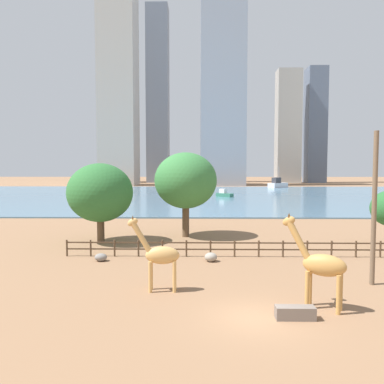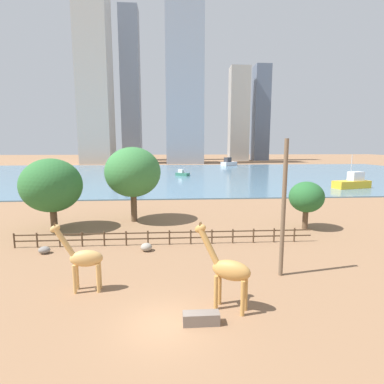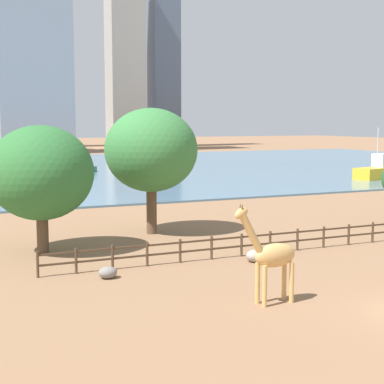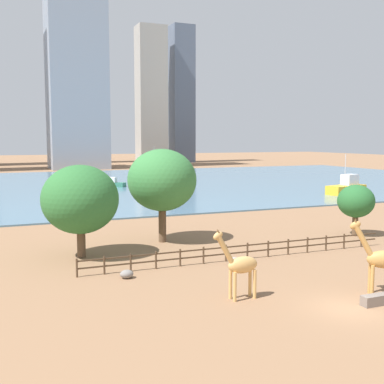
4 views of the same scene
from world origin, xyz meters
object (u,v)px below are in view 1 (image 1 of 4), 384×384
object	(u,v)px
feeding_trough	(295,313)
tree_center_broad	(100,193)
utility_pole	(374,209)
giraffe_companion	(320,265)
boat_tug	(278,184)
boat_sailboat	(224,194)
boulder_by_pole	(211,257)
boulder_near_fence	(101,257)
giraffe_tall	(159,255)
tree_left_large	(186,181)

from	to	relation	value
feeding_trough	tree_center_broad	world-z (taller)	tree_center_broad
utility_pole	giraffe_companion	bearing A→B (deg)	-138.04
boat_tug	boat_sailboat	bearing A→B (deg)	-159.73
utility_pole	boulder_by_pole	size ratio (longest dim) A/B	9.78
feeding_trough	giraffe_companion	bearing A→B (deg)	40.24
giraffe_companion	utility_pole	distance (m)	6.34
feeding_trough	boat_sailboat	xyz separation A→B (m)	(1.63, 71.08, 0.52)
utility_pole	feeding_trough	size ratio (longest dim) A/B	5.07
feeding_trough	boat_sailboat	size ratio (longest dim) A/B	0.44
boat_sailboat	boulder_near_fence	bearing A→B (deg)	-60.62
boulder_by_pole	tree_center_broad	distance (m)	13.02
utility_pole	boat_sailboat	world-z (taller)	utility_pole
boat_tug	feeding_trough	bearing A→B (deg)	-144.27
giraffe_tall	tree_center_broad	xyz separation A→B (m)	(-6.94, 13.75, 2.60)
giraffe_companion	tree_left_large	size ratio (longest dim) A/B	0.55
utility_pole	tree_left_large	xyz separation A→B (m)	(-11.65, 15.41, 1.11)
giraffe_tall	utility_pole	world-z (taller)	utility_pole
boulder_near_fence	tree_center_broad	xyz separation A→B (m)	(-1.84, 7.06, 4.36)
boulder_near_fence	boat_tug	size ratio (longest dim) A/B	0.12
giraffe_companion	feeding_trough	world-z (taller)	giraffe_companion
giraffe_companion	utility_pole	world-z (taller)	utility_pole
tree_center_broad	tree_left_large	bearing A→B (deg)	21.09
utility_pole	tree_center_broad	xyz separation A→B (m)	(-19.50, 12.38, 0.09)
giraffe_companion	tree_left_large	world-z (taller)	tree_left_large
boulder_near_fence	tree_left_large	world-z (taller)	tree_left_large
boulder_near_fence	tree_center_broad	bearing A→B (deg)	104.62
giraffe_tall	feeding_trough	world-z (taller)	giraffe_tall
utility_pole	boulder_by_pole	bearing A→B (deg)	150.49
boat_sailboat	giraffe_tall	bearing A→B (deg)	-55.19
feeding_trough	tree_center_broad	xyz separation A→B (m)	(-13.59, 17.62, 4.35)
tree_left_large	tree_center_broad	distance (m)	8.48
boulder_by_pole	boat_tug	size ratio (longest dim) A/B	0.12
tree_center_broad	boat_sailboat	xyz separation A→B (m)	(15.22, 53.46, -3.83)
giraffe_companion	boulder_near_fence	bearing A→B (deg)	-6.23
giraffe_companion	boulder_by_pole	size ratio (longest dim) A/B	5.01
boulder_by_pole	boat_sailboat	world-z (taller)	boat_sailboat
giraffe_tall	boulder_by_pole	size ratio (longest dim) A/B	4.62
boulder_near_fence	boulder_by_pole	size ratio (longest dim) A/B	0.99
tree_center_broad	boat_sailboat	size ratio (longest dim) A/B	1.80
giraffe_companion	utility_pole	size ratio (longest dim) A/B	0.51
giraffe_tall	boulder_by_pole	xyz separation A→B (m)	(3.12, 6.71, -1.72)
giraffe_companion	tree_left_large	xyz separation A→B (m)	(-7.27, 19.35, 3.45)
tree_center_broad	utility_pole	bearing A→B (deg)	-32.42
giraffe_tall	boulder_near_fence	size ratio (longest dim) A/B	4.68
giraffe_companion	boulder_by_pole	bearing A→B (deg)	-32.75
giraffe_tall	tree_left_large	size ratio (longest dim) A/B	0.51
boulder_by_pole	boat_sailboat	xyz separation A→B (m)	(5.16, 60.50, 0.49)
tree_center_broad	boat_tug	xyz separation A→B (m)	(36.61, 95.48, -3.25)
boulder_by_pole	feeding_trough	world-z (taller)	boulder_by_pole
tree_left_large	feeding_trough	bearing A→B (deg)	-74.47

